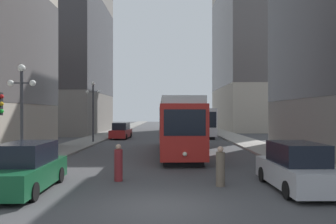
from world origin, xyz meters
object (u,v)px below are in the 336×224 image
object	(u,v)px
pedestrian_crossing_near	(118,164)
parked_car_left_near	(120,131)
parked_car_left_mid	(25,169)
parked_car_right_far	(295,168)
transit_bus	(199,121)
lamp_post_left_near	(21,100)
pedestrian_crossing_far	(220,168)
lamp_post_left_far	(92,102)
streetcar	(177,124)

from	to	relation	value
pedestrian_crossing_near	parked_car_left_near	bearing A→B (deg)	-8.74
parked_car_left_near	parked_car_left_mid	distance (m)	25.68
parked_car_left_near	parked_car_right_far	bearing A→B (deg)	-64.73
transit_bus	lamp_post_left_near	world-z (taller)	lamp_post_left_near
parked_car_left_mid	pedestrian_crossing_far	distance (m)	7.53
pedestrian_crossing_near	lamp_post_left_near	bearing A→B (deg)	50.93
parked_car_left_near	pedestrian_crossing_near	world-z (taller)	parked_car_left_near
lamp_post_left_far	pedestrian_crossing_near	bearing A→B (deg)	-74.10
pedestrian_crossing_near	lamp_post_left_far	size ratio (longest dim) A/B	0.27
parked_car_left_mid	parked_car_right_far	bearing A→B (deg)	-1.29
pedestrian_crossing_near	streetcar	bearing A→B (deg)	-32.08
parked_car_right_far	lamp_post_left_near	xyz separation A→B (m)	(-12.18, 3.82, 2.75)
parked_car_left_near	pedestrian_crossing_near	size ratio (longest dim) A/B	3.04
transit_bus	lamp_post_left_near	bearing A→B (deg)	-114.28
pedestrian_crossing_near	lamp_post_left_near	size ratio (longest dim) A/B	0.31
parked_car_left_near	lamp_post_left_near	bearing A→B (deg)	-91.65
pedestrian_crossing_far	parked_car_left_mid	bearing A→B (deg)	-80.06
streetcar	transit_bus	bearing A→B (deg)	77.89
parked_car_left_mid	transit_bus	bearing A→B (deg)	70.52
pedestrian_crossing_near	parked_car_right_far	bearing A→B (deg)	-119.86
streetcar	parked_car_right_far	xyz separation A→B (m)	(4.22, -11.81, -1.26)
lamp_post_left_near	lamp_post_left_far	world-z (taller)	lamp_post_left_far
parked_car_right_far	pedestrian_crossing_near	world-z (taller)	parked_car_right_far
pedestrian_crossing_far	lamp_post_left_far	distance (m)	21.47
parked_car_left_near	parked_car_right_far	distance (m)	27.55
streetcar	parked_car_left_near	world-z (taller)	streetcar
transit_bus	parked_car_left_mid	distance (m)	31.20
parked_car_left_near	parked_car_left_mid	bearing A→B (deg)	-86.65
streetcar	transit_bus	world-z (taller)	streetcar
streetcar	parked_car_left_mid	size ratio (longest dim) A/B	2.88
lamp_post_left_far	pedestrian_crossing_far	bearing A→B (deg)	-63.75
streetcar	pedestrian_crossing_far	xyz separation A→B (m)	(1.43, -11.14, -1.35)
parked_car_left_near	parked_car_right_far	size ratio (longest dim) A/B	1.04
streetcar	transit_bus	size ratio (longest dim) A/B	1.13
parked_car_right_far	lamp_post_left_near	size ratio (longest dim) A/B	0.90
lamp_post_left_near	parked_car_left_near	bearing A→B (deg)	85.00
parked_car_left_mid	pedestrian_crossing_near	bearing A→B (deg)	27.20
streetcar	parked_car_left_mid	bearing A→B (deg)	-118.55
transit_bus	parked_car_right_far	bearing A→B (deg)	-88.91
pedestrian_crossing_far	lamp_post_left_near	world-z (taller)	lamp_post_left_near
streetcar	pedestrian_crossing_near	size ratio (longest dim) A/B	8.95
pedestrian_crossing_far	lamp_post_left_near	size ratio (longest dim) A/B	0.31
parked_car_left_mid	lamp_post_left_near	world-z (taller)	lamp_post_left_near
parked_car_left_near	parked_car_left_mid	world-z (taller)	same
pedestrian_crossing_near	parked_car_left_mid	bearing A→B (deg)	102.74
streetcar	transit_bus	xyz separation A→B (m)	(3.31, 17.81, -0.15)
transit_bus	pedestrian_crossing_far	size ratio (longest dim) A/B	7.88
parked_car_left_mid	lamp_post_left_far	bearing A→B (deg)	93.48
parked_car_left_near	parked_car_left_mid	xyz separation A→B (m)	(-0.00, -25.68, 0.00)
parked_car_right_far	lamp_post_left_far	distance (m)	23.38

